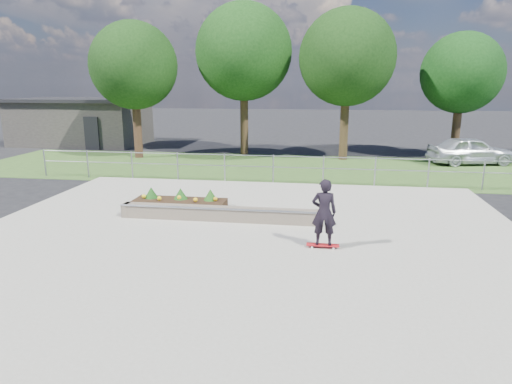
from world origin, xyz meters
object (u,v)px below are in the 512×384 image
Objects in this scene: parked_car at (471,151)px; skateboarder at (324,213)px; grind_ledge at (220,214)px; planter_bed at (179,202)px.

skateboarder is at bearing 139.21° from parked_car.
grind_ledge is 3.60m from skateboarder.
skateboarder is at bearing -32.91° from planter_bed.
planter_bed is (-1.63, 1.14, -0.02)m from grind_ledge.
skateboarder is (3.00, -1.86, 0.69)m from grind_ledge.
grind_ledge is at bearing 148.26° from skateboarder.
planter_bed is 15.65m from parked_car.
parked_car is at bearing 48.16° from grind_ledge.
planter_bed is 1.74× the size of skateboarder.
grind_ledge is 2.00× the size of planter_bed.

